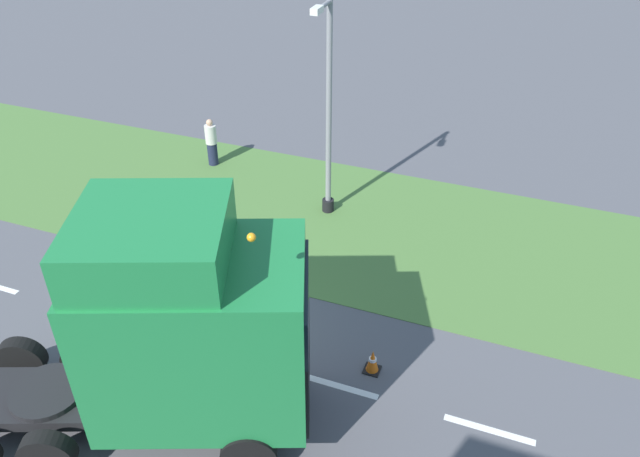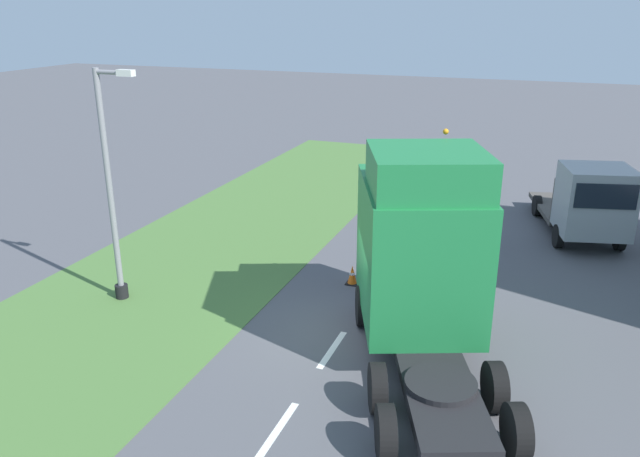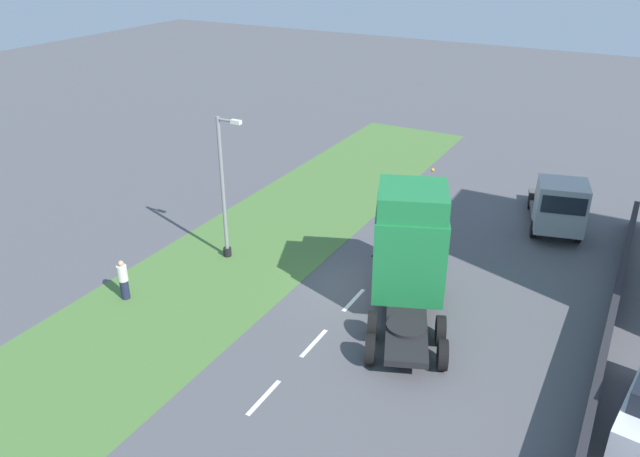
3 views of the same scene
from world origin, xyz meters
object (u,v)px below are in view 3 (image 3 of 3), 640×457
Objects in this scene: flatbed_truck at (559,206)px; lorry_cab at (409,246)px; traffic_cone_lead at (377,250)px; pedestrian at (123,280)px; lamp_post at (225,197)px.

lorry_cab is at bearing 51.90° from flatbed_truck.
lorry_cab is 12.47× the size of traffic_cone_lead.
traffic_cone_lead is at bearing 28.68° from flatbed_truck.
lorry_cab is 1.18× the size of flatbed_truck.
flatbed_truck is at bearing 45.27° from pedestrian.
pedestrian is 2.90× the size of traffic_cone_lead.
lorry_cab is 9.76m from flatbed_truck.
flatbed_truck reaches higher than traffic_cone_lead.
lorry_cab reaches higher than traffic_cone_lead.
lamp_post reaches higher than traffic_cone_lead.
pedestrian is (-13.77, -13.90, -0.66)m from flatbed_truck.
lamp_post is 3.77× the size of pedestrian.
lorry_cab is 4.40m from traffic_cone_lead.
lorry_cab reaches higher than flatbed_truck.
lamp_post reaches higher than lorry_cab.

